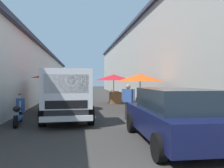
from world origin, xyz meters
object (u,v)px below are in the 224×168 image
fruit_stall_near_left (114,80)px  hatchback_car (174,115)px  delivery_truck (67,96)px  plastic_stool (192,119)px  fruit_stall_far_left (58,79)px  fruit_stall_far_right (60,79)px  parked_scooter (18,113)px  vendor_by_crates (128,100)px  fruit_stall_near_right (141,81)px

fruit_stall_near_left → hatchback_car: size_ratio=0.72×
delivery_truck → plastic_stool: delivery_truck is taller
fruit_stall_far_left → delivery_truck: 3.62m
fruit_stall_near_left → fruit_stall_far_right: fruit_stall_far_right is taller
delivery_truck → parked_scooter: bearing=95.7°
fruit_stall_far_left → plastic_stool: size_ratio=6.47×
vendor_by_crates → parked_scooter: size_ratio=0.89×
delivery_truck → fruit_stall_near_right: bearing=-55.3°
fruit_stall_near_left → hatchback_car: (-10.11, -0.02, -0.95)m
delivery_truck → fruit_stall_far_right: bearing=6.3°
fruit_stall_far_right → delivery_truck: bearing=-173.7°
fruit_stall_near_left → hatchback_car: bearing=-179.9°
hatchback_car → parked_scooter: bearing=56.3°
fruit_stall_near_left → parked_scooter: (-6.93, 4.75, -1.24)m
hatchback_car → delivery_truck: delivery_truck is taller
fruit_stall_far_left → vendor_by_crates: size_ratio=1.86×
fruit_stall_near_right → fruit_stall_far_left: 4.53m
fruit_stall_far_left → plastic_stool: fruit_stall_far_left is taller
fruit_stall_far_left → parked_scooter: fruit_stall_far_left is taller
vendor_by_crates → plastic_stool: size_ratio=3.47×
plastic_stool → fruit_stall_far_left: bearing=43.3°
fruit_stall_far_left → parked_scooter: (-3.66, 1.11, -1.31)m
plastic_stool → fruit_stall_near_left: bearing=9.1°
fruit_stall_near_right → fruit_stall_far_right: fruit_stall_far_right is taller
fruit_stall_far_left → delivery_truck: size_ratio=0.57×
fruit_stall_near_left → plastic_stool: bearing=-170.9°
fruit_stall_near_right → fruit_stall_near_left: bearing=10.7°
fruit_stall_far_left → vendor_by_crates: (-3.27, -3.22, -0.90)m
fruit_stall_far_right → delivery_truck: size_ratio=0.51×
hatchback_car → delivery_truck: size_ratio=0.79×
parked_scooter → plastic_stool: size_ratio=3.89×
parked_scooter → fruit_stall_far_right: bearing=-2.1°
fruit_stall_far_left → delivery_truck: (-3.48, -0.70, -0.72)m
fruit_stall_near_left → vendor_by_crates: fruit_stall_near_left is taller
vendor_by_crates → parked_scooter: 4.37m
vendor_by_crates → parked_scooter: bearing=95.1°
fruit_stall_far_right → parked_scooter: bearing=177.9°
fruit_stall_far_right → hatchback_car: fruit_stall_far_right is taller
delivery_truck → parked_scooter: 1.91m
parked_scooter → fruit_stall_near_right: bearing=-63.5°
delivery_truck → plastic_stool: (-1.84, -4.32, -0.71)m
fruit_stall_near_right → delivery_truck: size_ratio=0.51×
fruit_stall_near_right → hatchback_car: (-5.94, 0.77, -0.89)m
fruit_stall_far_left → fruit_stall_far_right: bearing=4.2°
fruit_stall_near_right → fruit_stall_far_left: fruit_stall_far_left is taller
fruit_stall_far_right → plastic_stool: fruit_stall_far_right is taller
fruit_stall_near_right → plastic_stool: fruit_stall_near_right is taller
fruit_stall_near_right → delivery_truck: fruit_stall_near_right is taller
fruit_stall_far_right → vendor_by_crates: (-12.04, -3.87, -0.97)m
fruit_stall_far_right → delivery_truck: fruit_stall_far_right is taller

